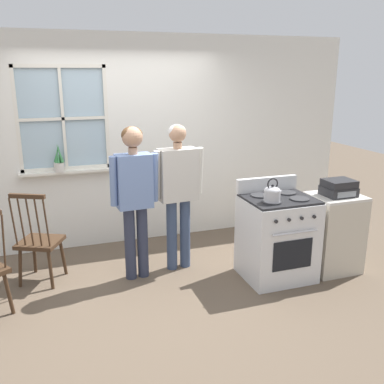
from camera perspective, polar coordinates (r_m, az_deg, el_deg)
ground_plane at (r=4.74m, az=-5.65°, el=-12.39°), size 16.00×16.00×0.00m
wall_back at (r=5.63m, az=-8.97°, el=6.38°), size 6.40×0.16×2.70m
chair_by_window at (r=4.91m, az=-19.72°, el=-6.32°), size 0.55×0.54×1.04m
person_elderly_left at (r=4.58m, az=-7.71°, el=0.53°), size 0.53×0.24×1.69m
person_teen_center at (r=4.79m, az=-1.88°, el=1.08°), size 0.59×0.25×1.68m
stove at (r=4.83m, az=11.27°, el=-5.88°), size 0.74×0.68×1.08m
kettle at (r=4.47m, az=10.65°, el=-0.17°), size 0.21×0.17×0.25m
potted_plant at (r=5.49m, az=-17.33°, el=3.88°), size 0.13×0.13×0.36m
side_counter at (r=5.18m, az=18.32°, el=-5.16°), size 0.55×0.50×0.90m
stereo at (r=5.00m, az=18.98°, el=0.52°), size 0.34×0.29×0.18m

